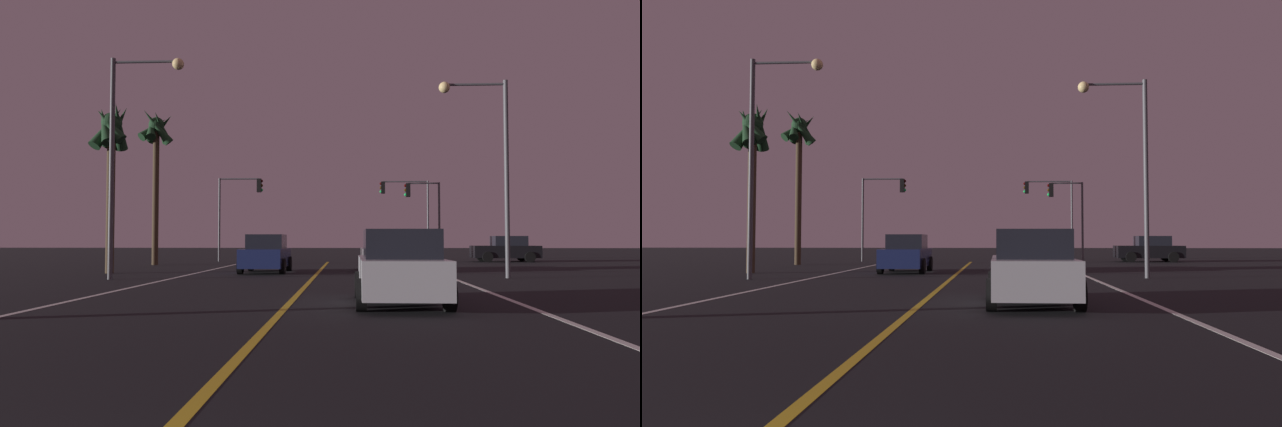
{
  "view_description": "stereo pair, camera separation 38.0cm",
  "coord_description": "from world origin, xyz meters",
  "views": [
    {
      "loc": [
        1.39,
        -1.31,
        1.48
      ],
      "look_at": [
        -0.25,
        31.55,
        2.93
      ],
      "focal_mm": 32.91,
      "sensor_mm": 36.0,
      "label": 1
    },
    {
      "loc": [
        1.77,
        -1.31,
        1.48
      ],
      "look_at": [
        -0.25,
        31.55,
        2.93
      ],
      "focal_mm": 32.91,
      "sensor_mm": 36.0,
      "label": 2
    }
  ],
  "objects": [
    {
      "name": "street_lamp_right_far",
      "position": [
        6.8,
        21.43,
        4.91
      ],
      "size": [
        2.65,
        0.44,
        7.64
      ],
      "rotation": [
        0.0,
        0.0,
        3.14
      ],
      "color": "#4C4C51",
      "rests_on": "ground"
    },
    {
      "name": "traffic_light_far_right",
      "position": [
        5.61,
        42.97,
        4.37
      ],
      "size": [
        3.68,
        0.36,
        5.89
      ],
      "rotation": [
        0.0,
        0.0,
        3.14
      ],
      "color": "#4C4C51",
      "rests_on": "ground"
    },
    {
      "name": "lane_edge_right",
      "position": [
        5.3,
        15.49,
        0.0
      ],
      "size": [
        0.16,
        42.97,
        0.01
      ],
      "primitive_type": "cube",
      "color": "silver",
      "rests_on": "ground"
    },
    {
      "name": "traffic_light_near_right",
      "position": [
        6.22,
        37.47,
        3.86
      ],
      "size": [
        2.36,
        0.36,
        5.23
      ],
      "rotation": [
        0.0,
        0.0,
        3.14
      ],
      "color": "#4C4C51",
      "rests_on": "ground"
    },
    {
      "name": "street_lamp_left_mid",
      "position": [
        -6.8,
        19.95,
        5.27
      ],
      "size": [
        2.78,
        0.44,
        8.26
      ],
      "color": "#4C4C51",
      "rests_on": "ground"
    },
    {
      "name": "traffic_light_near_left",
      "position": [
        -5.92,
        37.47,
        4.13
      ],
      "size": [
        3.01,
        0.36,
        5.58
      ],
      "color": "#4C4C51",
      "rests_on": "ground"
    },
    {
      "name": "car_ahead_far",
      "position": [
        2.88,
        26.42,
        0.82
      ],
      "size": [
        2.02,
        4.3,
        1.7
      ],
      "rotation": [
        0.0,
        0.0,
        1.57
      ],
      "color": "black",
      "rests_on": "ground"
    },
    {
      "name": "car_oncoming",
      "position": [
        -2.34,
        24.81,
        0.82
      ],
      "size": [
        2.02,
        4.3,
        1.7
      ],
      "rotation": [
        0.0,
        0.0,
        -1.57
      ],
      "color": "black",
      "rests_on": "ground"
    },
    {
      "name": "palm_tree_left_far",
      "position": [
        -9.83,
        32.1,
        7.2
      ],
      "size": [
        2.26,
        2.13,
        9.1
      ],
      "color": "#473826",
      "rests_on": "ground"
    },
    {
      "name": "lane_center_divider",
      "position": [
        0.0,
        15.49,
        0.0
      ],
      "size": [
        0.16,
        42.97,
        0.01
      ],
      "primitive_type": "cube",
      "color": "gold",
      "rests_on": "ground"
    },
    {
      "name": "car_crossing_side",
      "position": [
        11.75,
        38.06,
        0.82
      ],
      "size": [
        4.3,
        2.02,
        1.7
      ],
      "rotation": [
        0.0,
        0.0,
        3.14
      ],
      "color": "black",
      "rests_on": "ground"
    },
    {
      "name": "palm_tree_left_mid",
      "position": [
        -9.07,
        23.81,
        5.91
      ],
      "size": [
        1.94,
        2.0,
        7.55
      ],
      "color": "#473826",
      "rests_on": "ground"
    },
    {
      "name": "car_lead_same_lane",
      "position": [
        2.53,
        12.09,
        0.82
      ],
      "size": [
        2.02,
        4.3,
        1.7
      ],
      "rotation": [
        0.0,
        0.0,
        1.57
      ],
      "color": "black",
      "rests_on": "ground"
    },
    {
      "name": "lane_edge_left",
      "position": [
        -5.3,
        15.49,
        0.0
      ],
      "size": [
        0.16,
        42.97,
        0.01
      ],
      "primitive_type": "cube",
      "color": "silver",
      "rests_on": "ground"
    }
  ]
}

